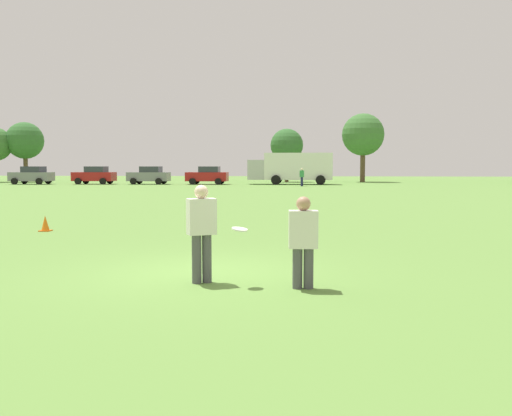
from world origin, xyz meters
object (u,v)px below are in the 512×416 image
(box_truck, at_px, (292,167))
(bystander_sideline_watcher, at_px, (302,176))
(frisbee, at_px, (240,229))
(player_thrower, at_px, (202,228))
(player_defender, at_px, (303,238))
(parked_car_near_left, at_px, (32,175))
(parked_car_center, at_px, (149,175))
(traffic_cone, at_px, (45,224))
(parked_car_mid_right, at_px, (208,175))
(parked_car_mid_left, at_px, (95,175))

(box_truck, xyz_separation_m, bystander_sideline_watcher, (0.99, -4.84, -0.80))
(frisbee, bearing_deg, player_thrower, 165.02)
(frisbee, distance_m, bystander_sideline_watcher, 42.48)
(frisbee, height_order, box_truck, box_truck)
(player_defender, distance_m, frisbee, 1.07)
(parked_car_near_left, relative_size, parked_car_center, 1.00)
(bystander_sideline_watcher, bearing_deg, traffic_cone, -102.31)
(parked_car_near_left, height_order, parked_car_center, same)
(player_thrower, bearing_deg, player_defender, -9.52)
(bystander_sideline_watcher, bearing_deg, frisbee, -91.29)
(parked_car_mid_right, bearing_deg, traffic_cone, -87.33)
(player_thrower, bearing_deg, bystander_sideline_watcher, 87.79)
(player_defender, bearing_deg, bystander_sideline_watcher, 90.14)
(traffic_cone, relative_size, parked_car_mid_left, 0.11)
(box_truck, bearing_deg, frisbee, -89.96)
(parked_car_mid_left, relative_size, bystander_sideline_watcher, 2.50)
(parked_car_mid_left, relative_size, parked_car_mid_right, 1.00)
(player_thrower, bearing_deg, parked_car_near_left, 119.83)
(parked_car_near_left, bearing_deg, player_thrower, -60.17)
(player_thrower, height_order, box_truck, box_truck)
(player_defender, xyz_separation_m, traffic_cone, (-7.83, 7.16, -0.61))
(player_thrower, distance_m, parked_car_mid_left, 50.02)
(traffic_cone, height_order, parked_car_near_left, parked_car_near_left)
(bystander_sideline_watcher, bearing_deg, parked_car_mid_right, 157.04)
(player_defender, bearing_deg, traffic_cone, 137.54)
(traffic_cone, distance_m, parked_car_mid_right, 39.51)
(parked_car_mid_right, relative_size, bystander_sideline_watcher, 2.50)
(parked_car_center, distance_m, bystander_sideline_watcher, 16.08)
(box_truck, bearing_deg, parked_car_center, -176.47)
(frisbee, xyz_separation_m, parked_car_mid_left, (-20.31, 46.19, -0.03))
(bystander_sideline_watcher, bearing_deg, parked_car_center, 165.82)
(parked_car_near_left, relative_size, box_truck, 0.49)
(parked_car_near_left, height_order, parked_car_mid_left, same)
(parked_car_center, bearing_deg, box_truck, 3.53)
(parked_car_near_left, bearing_deg, parked_car_mid_right, 3.41)
(parked_car_mid_right, xyz_separation_m, bystander_sideline_watcher, (9.57, -4.05, 0.03))
(player_defender, relative_size, frisbee, 5.53)
(player_defender, bearing_deg, parked_car_mid_left, 114.77)
(player_defender, bearing_deg, box_truck, 91.32)
(player_defender, height_order, traffic_cone, player_defender)
(parked_car_center, height_order, box_truck, box_truck)
(parked_car_near_left, relative_size, bystander_sideline_watcher, 2.50)
(frisbee, relative_size, parked_car_mid_left, 0.06)
(player_thrower, height_order, parked_car_near_left, parked_car_near_left)
(parked_car_mid_right, bearing_deg, frisbee, -79.51)
(traffic_cone, distance_m, parked_car_mid_left, 41.41)
(frisbee, relative_size, box_truck, 0.03)
(player_defender, distance_m, parked_car_near_left, 53.31)
(parked_car_near_left, bearing_deg, box_truck, 4.01)
(player_defender, relative_size, parked_car_near_left, 0.36)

